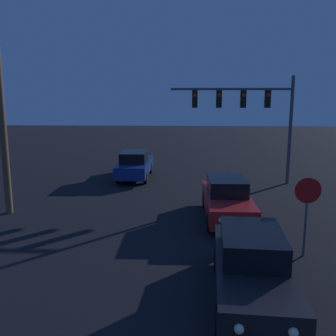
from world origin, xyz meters
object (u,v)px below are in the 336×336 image
car_near (252,266)px  stop_sign (307,202)px  car_mid (227,199)px  traffic_signal_mast (251,108)px  car_far (135,165)px

car_near → stop_sign: size_ratio=1.99×
car_mid → traffic_signal_mast: 7.10m
car_near → stop_sign: 3.20m
car_mid → stop_sign: size_ratio=1.96×
car_far → stop_sign: 12.23m
car_far → traffic_signal_mast: traffic_signal_mast is taller
traffic_signal_mast → car_mid: bearing=-107.0°
car_near → traffic_signal_mast: bearing=-95.0°
car_mid → traffic_signal_mast: bearing=-107.0°
car_mid → stop_sign: stop_sign is taller
traffic_signal_mast → car_near: bearing=-99.4°
car_mid → traffic_signal_mast: size_ratio=0.72×
car_near → car_far: 13.53m
traffic_signal_mast → car_far: bearing=170.7°
car_near → traffic_signal_mast: 12.39m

